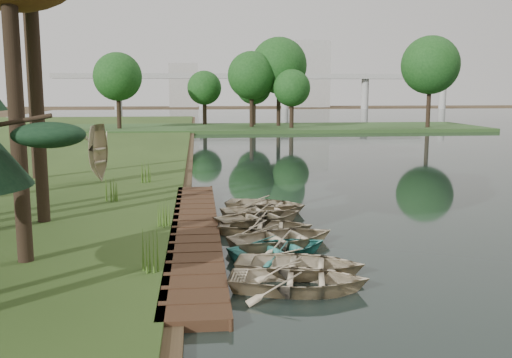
{
  "coord_description": "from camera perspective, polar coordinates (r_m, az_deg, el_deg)",
  "views": [
    {
      "loc": [
        -1.47,
        -18.94,
        4.91
      ],
      "look_at": [
        0.68,
        1.86,
        1.61
      ],
      "focal_mm": 40.0,
      "sensor_mm": 36.0,
      "label": 1
    }
  ],
  "objects": [
    {
      "name": "rowboat_0",
      "position": [
        14.07,
        4.32,
        -9.74
      ],
      "size": [
        3.81,
        3.04,
        0.71
      ],
      "primitive_type": "imported",
      "rotation": [
        0.0,
        0.0,
        1.38
      ],
      "color": "tan",
      "rests_on": "water"
    },
    {
      "name": "reeds_0",
      "position": [
        14.9,
        -10.68,
        -6.99
      ],
      "size": [
        0.6,
        0.6,
        1.1
      ],
      "primitive_type": "cone",
      "color": "#3F661E",
      "rests_on": "bank"
    },
    {
      "name": "building_a",
      "position": [
        162.08,
        5.39,
        10.38
      ],
      "size": [
        10.0,
        8.0,
        18.0
      ],
      "primitive_type": "cube",
      "color": "#A5A5A0",
      "rests_on": "ground"
    },
    {
      "name": "reeds_2",
      "position": [
        24.45,
        -14.2,
        -0.98
      ],
      "size": [
        0.6,
        0.6,
        1.0
      ],
      "primitive_type": "cone",
      "color": "#3F661E",
      "rests_on": "bank"
    },
    {
      "name": "rowboat_6",
      "position": [
        21.9,
        0.83,
        -2.93
      ],
      "size": [
        3.69,
        2.94,
        0.68
      ],
      "primitive_type": "imported",
      "rotation": [
        0.0,
        0.0,
        1.77
      ],
      "color": "tan",
      "rests_on": "water"
    },
    {
      "name": "peninsula",
      "position": [
        69.75,
        1.93,
        5.12
      ],
      "size": [
        50.0,
        14.0,
        0.45
      ],
      "primitive_type": "cube",
      "color": "#2C4A21",
      "rests_on": "ground"
    },
    {
      "name": "rowboat_2",
      "position": [
        16.85,
        2.41,
        -6.68
      ],
      "size": [
        3.61,
        3.08,
        0.63
      ],
      "primitive_type": "imported",
      "rotation": [
        0.0,
        0.0,
        1.92
      ],
      "color": "#287067",
      "rests_on": "water"
    },
    {
      "name": "rowboat_7",
      "position": [
        22.96,
        0.98,
        -2.39
      ],
      "size": [
        3.89,
        3.39,
        0.67
      ],
      "primitive_type": "imported",
      "rotation": [
        0.0,
        0.0,
        1.18
      ],
      "color": "tan",
      "rests_on": "water"
    },
    {
      "name": "reeds_3",
      "position": [
        29.0,
        -10.84,
        0.7
      ],
      "size": [
        0.6,
        0.6,
        1.03
      ],
      "primitive_type": "cone",
      "color": "#3F661E",
      "rests_on": "bank"
    },
    {
      "name": "stored_rowboat",
      "position": [
        29.74,
        -15.31,
        0.32
      ],
      "size": [
        3.48,
        3.06,
        0.6
      ],
      "primitive_type": "imported",
      "rotation": [
        3.14,
        0.0,
        1.16
      ],
      "color": "tan",
      "rests_on": "bank"
    },
    {
      "name": "rowboat_3",
      "position": [
        17.86,
        2.72,
        -5.63
      ],
      "size": [
        4.04,
        3.38,
        0.72
      ],
      "primitive_type": "imported",
      "rotation": [
        0.0,
        0.0,
        1.87
      ],
      "color": "tan",
      "rests_on": "water"
    },
    {
      "name": "boardwalk",
      "position": [
        19.53,
        -6.12,
        -5.18
      ],
      "size": [
        1.6,
        16.0,
        0.3
      ],
      "primitive_type": "cube",
      "color": "#382315",
      "rests_on": "ground"
    },
    {
      "name": "bridge",
      "position": [
        139.64,
        -0.24,
        9.86
      ],
      "size": [
        95.9,
        4.0,
        8.6
      ],
      "color": "#A5A5A0",
      "rests_on": "ground"
    },
    {
      "name": "building_b",
      "position": [
        163.98,
        -7.23,
        9.29
      ],
      "size": [
        8.0,
        8.0,
        12.0
      ],
      "primitive_type": "cube",
      "color": "#A5A5A0",
      "rests_on": "ground"
    },
    {
      "name": "rowboat_4",
      "position": [
        19.38,
        0.96,
        -4.54
      ],
      "size": [
        3.53,
        2.79,
        0.66
      ],
      "primitive_type": "imported",
      "rotation": [
        0.0,
        0.0,
        1.4
      ],
      "color": "tan",
      "rests_on": "water"
    },
    {
      "name": "rowboat_1",
      "position": [
        15.24,
        4.42,
        -8.26
      ],
      "size": [
        3.89,
        3.19,
        0.7
      ],
      "primitive_type": "imported",
      "rotation": [
        0.0,
        0.0,
        1.32
      ],
      "color": "tan",
      "rests_on": "water"
    },
    {
      "name": "rowboat_5",
      "position": [
        20.65,
        0.47,
        -3.64
      ],
      "size": [
        4.01,
        3.48,
        0.7
      ],
      "primitive_type": "imported",
      "rotation": [
        0.0,
        0.0,
        1.95
      ],
      "color": "tan",
      "rests_on": "water"
    },
    {
      "name": "far_trees",
      "position": [
        69.23,
        -0.82,
        10.23
      ],
      "size": [
        45.6,
        5.6,
        8.8
      ],
      "color": "black",
      "rests_on": "peninsula"
    },
    {
      "name": "reeds_1",
      "position": [
        19.64,
        -9.07,
        -3.4
      ],
      "size": [
        0.6,
        0.6,
        0.88
      ],
      "primitive_type": "cone",
      "color": "#3F661E",
      "rests_on": "bank"
    },
    {
      "name": "ground",
      "position": [
        19.62,
        -1.42,
        -5.52
      ],
      "size": [
        300.0,
        300.0,
        0.0
      ],
      "primitive_type": "plane",
      "color": "#3D2F1D"
    }
  ]
}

